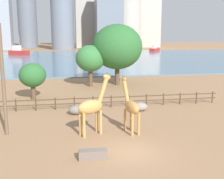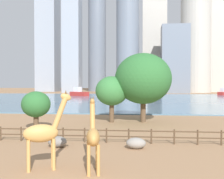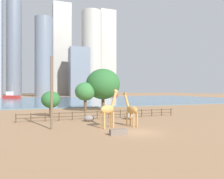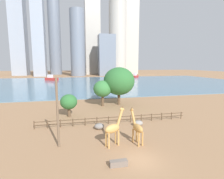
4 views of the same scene
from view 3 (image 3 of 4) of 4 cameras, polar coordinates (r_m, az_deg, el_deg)
The scene contains 20 objects.
ground_plane at distance 101.99m, azimuth -14.01°, elevation -2.67°, with size 400.00×400.00×0.00m, color #9E7551.
harbor_water at distance 99.01m, azimuth -13.82°, elevation -2.69°, with size 180.00×86.00×0.20m, color slate.
giraffe_tall at distance 26.87m, azimuth -0.98°, elevation -5.13°, with size 2.98×1.76×4.87m.
giraffe_companion at distance 28.00m, azimuth 5.04°, elevation -5.25°, with size 1.17×3.00×4.48m.
utility_pole at distance 26.47m, azimuth -15.50°, elevation -0.84°, with size 0.28×0.28×8.56m, color brown.
boulder_near_fence at distance 34.72m, azimuth 4.44°, elevation -7.00°, with size 1.60×1.20×0.90m, color gray.
boulder_by_pole at distance 32.44m, azimuth -6.03°, elevation -7.47°, with size 1.56×1.22×0.91m, color gray.
feeding_trough at distance 22.82m, azimuth 1.64°, elevation -11.03°, with size 1.80×0.60×0.60m, color #72665B.
enclosure_fence at distance 35.22m, azimuth -2.19°, elevation -6.40°, with size 26.12×0.14×1.30m.
tree_left_large at distance 49.28m, azimuth -2.37°, elevation 1.42°, with size 7.67×7.67×9.38m.
tree_center_broad at distance 47.58m, azimuth -7.02°, elevation -0.56°, with size 4.41×4.41×6.25m.
tree_right_tall at distance 39.11m, azimuth -15.68°, elevation -2.60°, with size 3.23×3.23×4.40m.
boat_ferry at distance 140.88m, azimuth 0.56°, elevation -1.45°, with size 6.46×6.83×3.05m.
boat_sailboat at distance 118.68m, azimuth -24.88°, elevation -1.61°, with size 8.41×6.91×7.33m.
skyline_tower_needle at distance 179.40m, azimuth -5.27°, elevation 9.34°, with size 16.61×16.61×67.91m, color #B7B2A8.
skyline_block_central at distance 164.19m, azimuth -8.61°, elevation 4.54°, with size 14.31×11.97×35.67m, color slate.
skyline_tower_glass at distance 161.55m, azimuth -17.38°, elevation 8.12°, with size 12.30×12.30×55.25m, color slate.
skyline_tower_short at distance 191.79m, azimuth -24.21°, elevation 9.80°, with size 11.47×11.47×74.98m, color slate.
skyline_block_wide at distance 194.48m, azimuth -1.24°, elevation 9.56°, with size 13.99×8.22×74.34m, color #B7B2A8.
skyline_tower_far at distance 188.62m, azimuth -13.03°, elevation 10.04°, with size 14.46×13.24×75.48m, color #B7B2A8.
Camera 3 is at (-10.84, -21.31, 4.64)m, focal length 35.00 mm.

